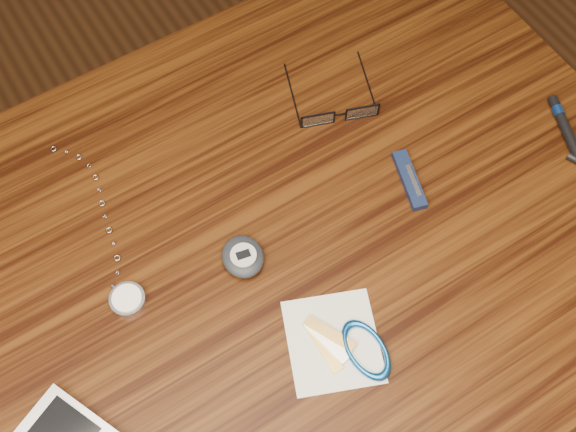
% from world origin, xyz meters
% --- Properties ---
extents(ground, '(3.80, 3.80, 0.00)m').
position_xyz_m(ground, '(0.00, 0.00, 0.00)').
color(ground, '#472814').
rests_on(ground, ground).
extents(desk, '(1.00, 0.70, 0.75)m').
position_xyz_m(desk, '(0.00, 0.00, 0.65)').
color(desk, '#391C09').
rests_on(desk, ground).
extents(eyeglasses, '(0.13, 0.14, 0.02)m').
position_xyz_m(eyeglasses, '(0.19, 0.11, 0.76)').
color(eyeglasses, black).
rests_on(eyeglasses, desk).
extents(pocket_watch, '(0.06, 0.26, 0.01)m').
position_xyz_m(pocket_watch, '(-0.16, 0.03, 0.76)').
color(pocket_watch, silver).
rests_on(pocket_watch, desk).
extents(pedometer, '(0.06, 0.06, 0.02)m').
position_xyz_m(pedometer, '(-0.02, -0.00, 0.76)').
color(pedometer, black).
rests_on(pedometer, desk).
extents(notepad_keys, '(0.13, 0.14, 0.01)m').
position_xyz_m(notepad_keys, '(0.03, -0.15, 0.75)').
color(notepad_keys, white).
rests_on(notepad_keys, desk).
extents(pocket_knife, '(0.04, 0.08, 0.01)m').
position_xyz_m(pocket_knife, '(0.21, -0.02, 0.76)').
color(pocket_knife, '#14223C').
rests_on(pocket_knife, desk).
extents(black_blue_pen, '(0.05, 0.10, 0.01)m').
position_xyz_m(black_blue_pen, '(0.42, -0.06, 0.76)').
color(black_blue_pen, black).
rests_on(black_blue_pen, desk).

